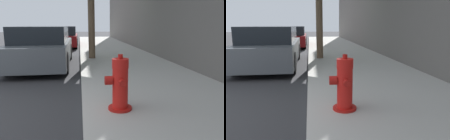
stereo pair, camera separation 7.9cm
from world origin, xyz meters
TOP-DOWN VIEW (x-y plane):
  - sidewalk_slab at (3.70, 0.00)m, footprint 3.16×40.00m
  - fire_hydrant at (2.70, 0.13)m, footprint 0.42×0.43m
  - parked_car_near at (0.86, 4.80)m, footprint 1.82×4.51m
  - parked_car_mid at (1.12, 11.23)m, footprint 1.72×3.94m

SIDE VIEW (x-z plane):
  - sidewalk_slab at x=3.70m, z-range 0.00..0.15m
  - fire_hydrant at x=2.70m, z-range 0.11..0.97m
  - parked_car_mid at x=1.12m, z-range -0.02..1.29m
  - parked_car_near at x=0.86m, z-range -0.02..1.36m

